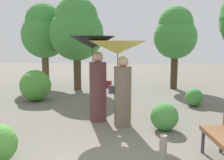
# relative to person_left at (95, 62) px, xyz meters

# --- Properties ---
(person_left) EXTENTS (1.16, 1.16, 2.14)m
(person_left) POSITION_rel_person_left_xyz_m (0.00, 0.00, 0.00)
(person_left) COLOR #563338
(person_left) RESTS_ON ground
(person_right) EXTENTS (1.35, 1.35, 2.03)m
(person_right) POSITION_rel_person_left_xyz_m (0.63, -0.37, 0.04)
(person_right) COLOR #6B5B4C
(person_right) RESTS_ON ground
(tree_mid_left) EXTENTS (2.21, 2.21, 3.83)m
(tree_mid_left) POSITION_rel_person_left_xyz_m (-1.33, 4.21, 1.03)
(tree_mid_left) COLOR #4C3823
(tree_mid_left) RESTS_ON ground
(tree_mid_right) EXTENTS (1.79, 1.79, 3.47)m
(tree_mid_right) POSITION_rel_person_left_xyz_m (2.74, 4.70, 0.85)
(tree_mid_right) COLOR #42301E
(tree_mid_right) RESTS_ON ground
(tree_far_back) EXTENTS (1.96, 1.96, 3.65)m
(tree_far_back) POSITION_rel_person_left_xyz_m (-2.88, 4.76, 0.96)
(tree_far_back) COLOR brown
(tree_far_back) RESTS_ON ground
(bush_path_left) EXTENTS (0.55, 0.55, 0.55)m
(bush_path_left) POSITION_rel_person_left_xyz_m (2.88, 1.69, -1.21)
(bush_path_left) COLOR #428C3D
(bush_path_left) RESTS_ON ground
(bush_behind_bench) EXTENTS (1.06, 1.06, 1.06)m
(bush_behind_bench) POSITION_rel_person_left_xyz_m (-2.33, 2.04, -0.96)
(bush_behind_bench) COLOR #4C9338
(bush_behind_bench) RESTS_ON ground
(bush_far_side) EXTENTS (0.63, 0.63, 0.63)m
(bush_far_side) POSITION_rel_person_left_xyz_m (1.67, -0.64, -1.17)
(bush_far_side) COLOR #428C3D
(bush_far_side) RESTS_ON ground
(path_marker_post) EXTENTS (0.12, 0.12, 0.54)m
(path_marker_post) POSITION_rel_person_left_xyz_m (1.42, -2.42, -1.22)
(path_marker_post) COLOR gray
(path_marker_post) RESTS_ON ground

